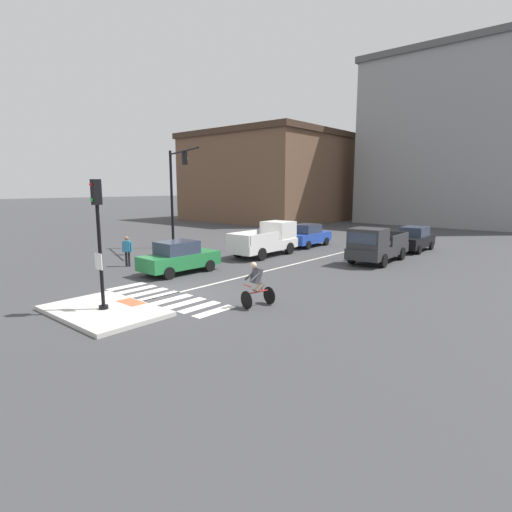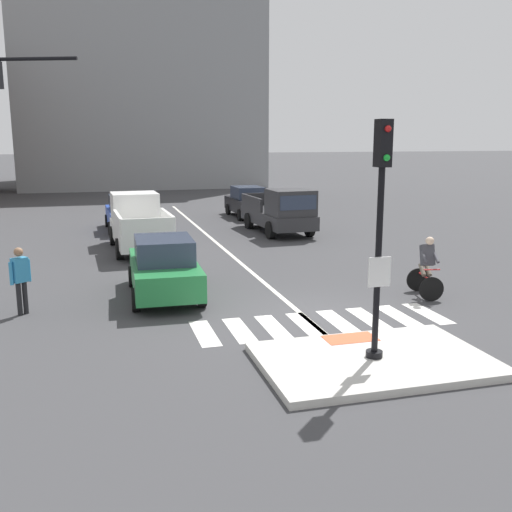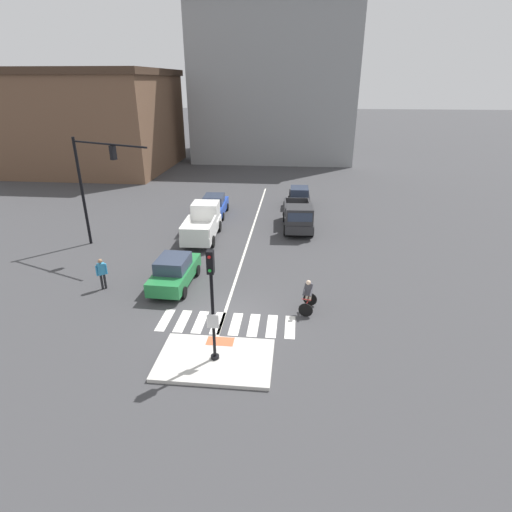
{
  "view_description": "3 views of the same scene",
  "coord_description": "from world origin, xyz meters",
  "px_view_note": "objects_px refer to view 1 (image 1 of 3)",
  "views": [
    {
      "loc": [
        12.93,
        -10.03,
        4.34
      ],
      "look_at": [
        1.01,
        3.85,
        1.23
      ],
      "focal_mm": 28.65,
      "sensor_mm": 36.0,
      "label": 1
    },
    {
      "loc": [
        -4.99,
        -12.66,
        4.26
      ],
      "look_at": [
        -0.47,
        3.63,
        0.82
      ],
      "focal_mm": 40.97,
      "sensor_mm": 36.0,
      "label": 2
    },
    {
      "loc": [
        2.83,
        -15.51,
        9.86
      ],
      "look_at": [
        0.9,
        3.42,
        1.62
      ],
      "focal_mm": 28.49,
      "sensor_mm": 36.0,
      "label": 3
    }
  ],
  "objects_px": {
    "car_black_eastbound_distant": "(414,239)",
    "cyclist": "(257,284)",
    "signal_pole": "(99,232)",
    "traffic_light_mast": "(176,184)",
    "pickup_truck_charcoal_eastbound_far": "(375,246)",
    "car_blue_westbound_distant": "(307,235)",
    "car_green_westbound_near": "(179,257)",
    "pickup_truck_white_westbound_far": "(268,240)",
    "pedestrian_at_curb_left": "(127,249)"
  },
  "relations": [
    {
      "from": "car_black_eastbound_distant",
      "to": "cyclist",
      "type": "xyz_separation_m",
      "value": [
        0.48,
        -17.07,
        0.06
      ]
    },
    {
      "from": "signal_pole",
      "to": "traffic_light_mast",
      "type": "distance_m",
      "value": 14.5
    },
    {
      "from": "pickup_truck_charcoal_eastbound_far",
      "to": "cyclist",
      "type": "xyz_separation_m",
      "value": [
        0.53,
        -11.12,
        -0.11
      ]
    },
    {
      "from": "signal_pole",
      "to": "cyclist",
      "type": "height_order",
      "value": "signal_pole"
    },
    {
      "from": "traffic_light_mast",
      "to": "car_blue_westbound_distant",
      "type": "xyz_separation_m",
      "value": [
        5.9,
        7.26,
        -3.69
      ]
    },
    {
      "from": "car_blue_westbound_distant",
      "to": "pickup_truck_charcoal_eastbound_far",
      "type": "height_order",
      "value": "pickup_truck_charcoal_eastbound_far"
    },
    {
      "from": "traffic_light_mast",
      "to": "pickup_truck_charcoal_eastbound_far",
      "type": "height_order",
      "value": "traffic_light_mast"
    },
    {
      "from": "signal_pole",
      "to": "traffic_light_mast",
      "type": "relative_size",
      "value": 0.65
    },
    {
      "from": "car_blue_westbound_distant",
      "to": "cyclist",
      "type": "height_order",
      "value": "cyclist"
    },
    {
      "from": "traffic_light_mast",
      "to": "car_black_eastbound_distant",
      "type": "bearing_deg",
      "value": 39.24
    },
    {
      "from": "car_black_eastbound_distant",
      "to": "car_green_westbound_near",
      "type": "height_order",
      "value": "same"
    },
    {
      "from": "car_black_eastbound_distant",
      "to": "car_blue_westbound_distant",
      "type": "bearing_deg",
      "value": -155.74
    },
    {
      "from": "car_green_westbound_near",
      "to": "pickup_truck_white_westbound_far",
      "type": "relative_size",
      "value": 0.8
    },
    {
      "from": "car_blue_westbound_distant",
      "to": "pickup_truck_charcoal_eastbound_far",
      "type": "distance_m",
      "value": 7.24
    },
    {
      "from": "car_black_eastbound_distant",
      "to": "pickup_truck_charcoal_eastbound_far",
      "type": "height_order",
      "value": "pickup_truck_charcoal_eastbound_far"
    },
    {
      "from": "signal_pole",
      "to": "car_black_eastbound_distant",
      "type": "bearing_deg",
      "value": 81.71
    },
    {
      "from": "car_blue_westbound_distant",
      "to": "pickup_truck_white_westbound_far",
      "type": "height_order",
      "value": "pickup_truck_white_westbound_far"
    },
    {
      "from": "car_blue_westbound_distant",
      "to": "cyclist",
      "type": "bearing_deg",
      "value": -63.09
    },
    {
      "from": "traffic_light_mast",
      "to": "car_black_eastbound_distant",
      "type": "distance_m",
      "value": 16.63
    },
    {
      "from": "car_black_eastbound_distant",
      "to": "pickup_truck_charcoal_eastbound_far",
      "type": "xyz_separation_m",
      "value": [
        -0.05,
        -5.95,
        0.17
      ]
    },
    {
      "from": "signal_pole",
      "to": "pedestrian_at_curb_left",
      "type": "bearing_deg",
      "value": 142.46
    },
    {
      "from": "pickup_truck_white_westbound_far",
      "to": "cyclist",
      "type": "bearing_deg",
      "value": -53.04
    },
    {
      "from": "signal_pole",
      "to": "cyclist",
      "type": "distance_m",
      "value": 5.72
    },
    {
      "from": "cyclist",
      "to": "pedestrian_at_curb_left",
      "type": "distance_m",
      "value": 10.45
    },
    {
      "from": "car_green_westbound_near",
      "to": "cyclist",
      "type": "bearing_deg",
      "value": -15.77
    },
    {
      "from": "car_green_westbound_near",
      "to": "pickup_truck_charcoal_eastbound_far",
      "type": "height_order",
      "value": "pickup_truck_charcoal_eastbound_far"
    },
    {
      "from": "traffic_light_mast",
      "to": "cyclist",
      "type": "relative_size",
      "value": 4.05
    },
    {
      "from": "car_green_westbound_near",
      "to": "pickup_truck_charcoal_eastbound_far",
      "type": "bearing_deg",
      "value": 55.58
    },
    {
      "from": "pickup_truck_charcoal_eastbound_far",
      "to": "cyclist",
      "type": "height_order",
      "value": "pickup_truck_charcoal_eastbound_far"
    },
    {
      "from": "signal_pole",
      "to": "car_black_eastbound_distant",
      "type": "distance_m",
      "value": 21.42
    },
    {
      "from": "car_black_eastbound_distant",
      "to": "pickup_truck_white_westbound_far",
      "type": "bearing_deg",
      "value": -129.58
    },
    {
      "from": "pickup_truck_charcoal_eastbound_far",
      "to": "pedestrian_at_curb_left",
      "type": "bearing_deg",
      "value": -134.81
    },
    {
      "from": "signal_pole",
      "to": "car_green_westbound_near",
      "type": "bearing_deg",
      "value": 118.73
    },
    {
      "from": "car_green_westbound_near",
      "to": "pedestrian_at_curb_left",
      "type": "distance_m",
      "value": 3.63
    },
    {
      "from": "traffic_light_mast",
      "to": "pickup_truck_white_westbound_far",
      "type": "distance_m",
      "value": 7.44
    },
    {
      "from": "pickup_truck_white_westbound_far",
      "to": "car_black_eastbound_distant",
      "type": "bearing_deg",
      "value": 50.42
    },
    {
      "from": "car_black_eastbound_distant",
      "to": "pedestrian_at_curb_left",
      "type": "relative_size",
      "value": 2.47
    },
    {
      "from": "pickup_truck_charcoal_eastbound_far",
      "to": "pickup_truck_white_westbound_far",
      "type": "xyz_separation_m",
      "value": [
        -6.42,
        -1.88,
        0.0
      ]
    },
    {
      "from": "pickup_truck_charcoal_eastbound_far",
      "to": "cyclist",
      "type": "distance_m",
      "value": 11.13
    },
    {
      "from": "signal_pole",
      "to": "pickup_truck_charcoal_eastbound_far",
      "type": "bearing_deg",
      "value": 78.71
    },
    {
      "from": "car_black_eastbound_distant",
      "to": "pickup_truck_white_westbound_far",
      "type": "relative_size",
      "value": 0.8
    },
    {
      "from": "pickup_truck_charcoal_eastbound_far",
      "to": "traffic_light_mast",
      "type": "bearing_deg",
      "value": -160.98
    },
    {
      "from": "signal_pole",
      "to": "car_blue_westbound_distant",
      "type": "bearing_deg",
      "value": 101.19
    },
    {
      "from": "car_black_eastbound_distant",
      "to": "cyclist",
      "type": "bearing_deg",
      "value": -88.39
    },
    {
      "from": "pickup_truck_white_westbound_far",
      "to": "pedestrian_at_curb_left",
      "type": "bearing_deg",
      "value": -113.11
    },
    {
      "from": "car_green_westbound_near",
      "to": "pickup_truck_charcoal_eastbound_far",
      "type": "relative_size",
      "value": 0.8
    },
    {
      "from": "signal_pole",
      "to": "pedestrian_at_curb_left",
      "type": "height_order",
      "value": "signal_pole"
    },
    {
      "from": "pickup_truck_charcoal_eastbound_far",
      "to": "car_blue_westbound_distant",
      "type": "bearing_deg",
      "value": 155.98
    },
    {
      "from": "traffic_light_mast",
      "to": "car_green_westbound_near",
      "type": "xyz_separation_m",
      "value": [
        6.21,
        -4.88,
        -3.69
      ]
    },
    {
      "from": "car_black_eastbound_distant",
      "to": "pickup_truck_charcoal_eastbound_far",
      "type": "relative_size",
      "value": 0.8
    }
  ]
}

